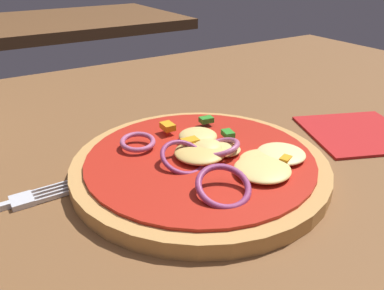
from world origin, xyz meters
TOP-DOWN VIEW (x-y plane):
  - dining_table at (0.00, 0.00)m, footprint 1.22×0.92m
  - pizza at (0.01, 0.03)m, footprint 0.24×0.24m
  - napkin at (0.20, 0.01)m, footprint 0.15×0.15m
  - background_table at (0.19, 1.06)m, footprint 0.65×0.47m

SIDE VIEW (x-z plane):
  - background_table at x=0.19m, z-range 0.00..0.03m
  - dining_table at x=0.00m, z-range 0.00..0.03m
  - napkin at x=0.20m, z-range 0.03..0.03m
  - pizza at x=0.01m, z-range 0.02..0.06m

